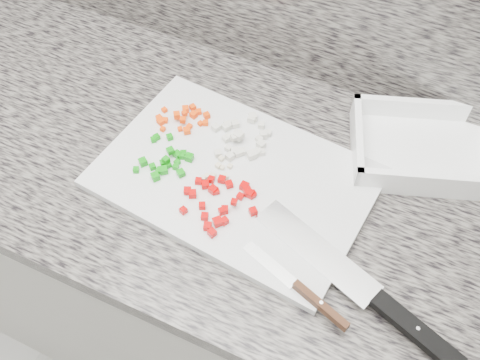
% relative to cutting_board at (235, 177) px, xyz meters
% --- Properties ---
extents(cabinet, '(3.92, 0.62, 0.86)m').
position_rel_cutting_board_xyz_m(cabinet, '(-0.12, 0.02, -0.48)').
color(cabinet, silver).
rests_on(cabinet, ground).
extents(countertop, '(3.96, 0.64, 0.04)m').
position_rel_cutting_board_xyz_m(countertop, '(-0.12, 0.02, -0.03)').
color(countertop, '#69645C').
rests_on(countertop, cabinet).
extents(cutting_board, '(0.52, 0.37, 0.02)m').
position_rel_cutting_board_xyz_m(cutting_board, '(0.00, 0.00, 0.00)').
color(cutting_board, silver).
rests_on(cutting_board, countertop).
extents(carrot_pile, '(0.10, 0.09, 0.02)m').
position_rel_cutting_board_xyz_m(carrot_pile, '(-0.15, 0.08, 0.02)').
color(carrot_pile, '#FD4405').
rests_on(carrot_pile, cutting_board).
extents(onion_pile, '(0.12, 0.13, 0.02)m').
position_rel_cutting_board_xyz_m(onion_pile, '(-0.02, 0.08, 0.02)').
color(onion_pile, beige).
rests_on(onion_pile, cutting_board).
extents(green_pepper_pile, '(0.10, 0.11, 0.02)m').
position_rel_cutting_board_xyz_m(green_pepper_pile, '(-0.13, -0.03, 0.02)').
color(green_pepper_pile, '#0C8C0C').
rests_on(green_pepper_pile, cutting_board).
extents(red_pepper_pile, '(0.14, 0.13, 0.02)m').
position_rel_cutting_board_xyz_m(red_pepper_pile, '(0.00, -0.07, 0.01)').
color(red_pepper_pile, '#C20302').
rests_on(red_pepper_pile, cutting_board).
extents(garlic_pile, '(0.05, 0.07, 0.01)m').
position_rel_cutting_board_xyz_m(garlic_pile, '(-0.03, -0.01, 0.01)').
color(garlic_pile, beige).
rests_on(garlic_pile, cutting_board).
extents(chef_knife, '(0.38, 0.18, 0.02)m').
position_rel_cutting_board_xyz_m(chef_knife, '(0.31, -0.13, 0.01)').
color(chef_knife, white).
rests_on(chef_knife, cutting_board).
extents(paring_knife, '(0.20, 0.09, 0.02)m').
position_rel_cutting_board_xyz_m(paring_knife, '(0.20, -0.17, 0.01)').
color(paring_knife, white).
rests_on(paring_knife, cutting_board).
extents(tray, '(0.32, 0.27, 0.06)m').
position_rel_cutting_board_xyz_m(tray, '(0.30, 0.20, 0.01)').
color(tray, white).
rests_on(tray, countertop).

